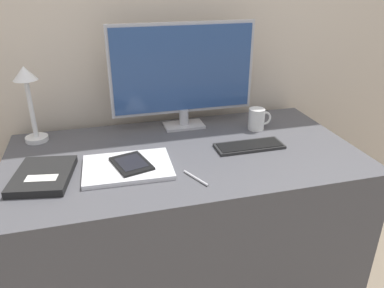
# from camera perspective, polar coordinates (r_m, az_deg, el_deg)

# --- Properties ---
(wall_back) EXTENTS (3.60, 0.05, 2.40)m
(wall_back) POSITION_cam_1_polar(r_m,az_deg,el_deg) (1.83, -4.98, 18.06)
(wall_back) COLOR beige
(wall_back) RESTS_ON ground_plane
(desk) EXTENTS (1.42, 0.75, 0.74)m
(desk) POSITION_cam_1_polar(r_m,az_deg,el_deg) (1.73, -1.11, -12.36)
(desk) COLOR #4C4C51
(desk) RESTS_ON ground_plane
(monitor) EXTENTS (0.66, 0.11, 0.48)m
(monitor) POSITION_cam_1_polar(r_m,az_deg,el_deg) (1.71, -1.35, 10.85)
(monitor) COLOR #B7B7BC
(monitor) RESTS_ON desk
(keyboard) EXTENTS (0.29, 0.11, 0.01)m
(keyboard) POSITION_cam_1_polar(r_m,az_deg,el_deg) (1.59, 8.73, -0.29)
(keyboard) COLOR #282828
(keyboard) RESTS_ON desk
(laptop) EXTENTS (0.34, 0.25, 0.02)m
(laptop) POSITION_cam_1_polar(r_m,az_deg,el_deg) (1.42, -9.78, -3.50)
(laptop) COLOR silver
(laptop) RESTS_ON desk
(ereader) EXTENTS (0.16, 0.19, 0.01)m
(ereader) POSITION_cam_1_polar(r_m,az_deg,el_deg) (1.42, -9.23, -2.95)
(ereader) COLOR black
(ereader) RESTS_ON laptop
(desk_lamp) EXTENTS (0.10, 0.10, 0.33)m
(desk_lamp) POSITION_cam_1_polar(r_m,az_deg,el_deg) (1.70, -23.69, 7.12)
(desk_lamp) COLOR white
(desk_lamp) RESTS_ON desk
(notebook) EXTENTS (0.23, 0.28, 0.03)m
(notebook) POSITION_cam_1_polar(r_m,az_deg,el_deg) (1.44, -21.74, -4.50)
(notebook) COLOR black
(notebook) RESTS_ON desk
(coffee_mug) EXTENTS (0.11, 0.07, 0.10)m
(coffee_mug) POSITION_cam_1_polar(r_m,az_deg,el_deg) (1.77, 9.88, 3.77)
(coffee_mug) COLOR white
(coffee_mug) RESTS_ON desk
(pen) EXTENTS (0.06, 0.12, 0.01)m
(pen) POSITION_cam_1_polar(r_m,az_deg,el_deg) (1.34, 0.58, -5.21)
(pen) COLOR silver
(pen) RESTS_ON desk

